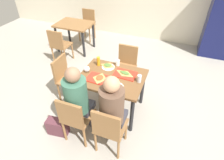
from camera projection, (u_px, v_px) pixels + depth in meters
The scene contains 26 objects.
ground_plane at pixel (112, 109), 3.44m from camera, with size 10.00×10.00×0.02m, color #9E998E.
main_table at pixel (112, 82), 3.04m from camera, with size 1.03×0.80×0.73m.
chair_near_left at pixel (75, 117), 2.62m from camera, with size 0.40×0.40×0.85m.
chair_near_right at pixel (109, 128), 2.47m from camera, with size 0.40×0.40×0.85m.
chair_far_side at pixel (126, 64), 3.70m from camera, with size 0.40×0.40×0.85m.
chair_left_end at pixel (66, 76), 3.38m from camera, with size 0.40×0.40×0.85m.
person_in_red at pixel (78, 98), 2.57m from camera, with size 0.32×0.42×1.26m.
person_in_brown_jacket at pixel (113, 107), 2.42m from camera, with size 0.32×0.42×1.26m.
tray_red_near at pixel (98, 79), 2.92m from camera, with size 0.36×0.26×0.02m, color red.
tray_red_far at pixel (125, 74), 3.01m from camera, with size 0.36×0.26×0.02m, color red.
paper_plate_center at pixel (108, 67), 3.18m from camera, with size 0.22×0.22×0.01m, color white.
paper_plate_near_edge at pixel (116, 87), 2.77m from camera, with size 0.22×0.22×0.01m, color white.
pizza_slice_a at pixel (100, 78), 2.91m from camera, with size 0.19×0.22×0.02m.
pizza_slice_b at pixel (125, 73), 3.01m from camera, with size 0.26×0.18×0.02m.
pizza_slice_c at pixel (108, 65), 3.20m from camera, with size 0.20×0.16×0.02m.
pizza_slice_d at pixel (117, 87), 2.74m from camera, with size 0.21×0.22×0.02m.
plastic_cup_a at pixel (118, 63), 3.21m from camera, with size 0.07×0.07×0.10m, color white.
plastic_cup_b at pixel (105, 87), 2.69m from camera, with size 0.07×0.07×0.10m, color white.
soda_can at pixel (139, 79), 2.83m from camera, with size 0.07×0.07×0.12m, color #B7BCC6.
condiment_bottle at pixel (98, 61), 3.19m from camera, with size 0.06×0.06×0.16m, color orange.
foil_bundle at pixel (87, 69), 3.06m from camera, with size 0.10×0.10×0.10m, color silver.
handbag at pixel (58, 127), 2.92m from camera, with size 0.32×0.16×0.28m, color #592D38.
drink_fridge at pixel (224, 18), 4.44m from camera, with size 0.70×0.60×1.90m, color #14194C.
background_table at pixel (74, 28), 4.83m from camera, with size 0.90×0.70×0.73m.
background_chair_near at pixel (59, 44), 4.36m from camera, with size 0.40×0.40×0.85m.
background_chair_far at pixel (88, 22), 5.44m from camera, with size 0.40×0.40×0.85m.
Camera 1 is at (0.85, -2.23, 2.52)m, focal length 29.93 mm.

